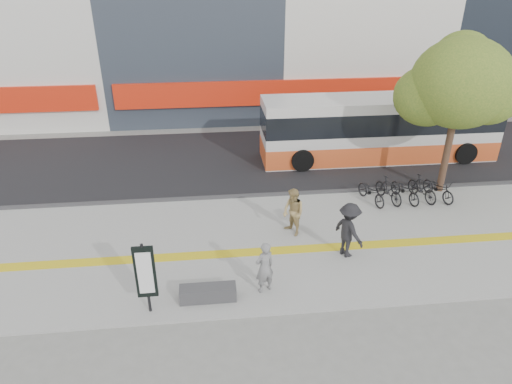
{
  "coord_description": "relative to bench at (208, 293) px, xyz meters",
  "views": [
    {
      "loc": [
        -2.33,
        -11.38,
        8.71
      ],
      "look_at": [
        -0.88,
        2.0,
        1.81
      ],
      "focal_mm": 31.71,
      "sensor_mm": 36.0,
      "label": 1
    }
  ],
  "objects": [
    {
      "name": "bus",
      "position": [
        8.37,
        9.7,
        1.16
      ],
      "size": [
        11.25,
        2.67,
        3.0
      ],
      "color": "silver",
      "rests_on": "street"
    },
    {
      "name": "curb",
      "position": [
        2.6,
        6.2,
        -0.23
      ],
      "size": [
        40.0,
        0.25,
        0.14
      ],
      "primitive_type": "cube",
      "color": "#363639",
      "rests_on": "ground"
    },
    {
      "name": "street_tree",
      "position": [
        9.78,
        6.02,
        4.21
      ],
      "size": [
        4.4,
        3.8,
        6.31
      ],
      "color": "#3D271B",
      "rests_on": "sidewalk"
    },
    {
      "name": "signboard",
      "position": [
        -1.6,
        -0.31,
        1.06
      ],
      "size": [
        0.55,
        0.1,
        2.2
      ],
      "color": "black",
      "rests_on": "sidewalk"
    },
    {
      "name": "street",
      "position": [
        2.6,
        10.2,
        -0.28
      ],
      "size": [
        40.0,
        8.0,
        0.06
      ],
      "primitive_type": "cube",
      "color": "black",
      "rests_on": "ground"
    },
    {
      "name": "seated_woman",
      "position": [
        1.64,
        0.23,
        0.59
      ],
      "size": [
        0.71,
        0.61,
        1.64
      ],
      "primitive_type": "imported",
      "rotation": [
        0.0,
        0.0,
        3.58
      ],
      "color": "black",
      "rests_on": "sidewalk"
    },
    {
      "name": "ground",
      "position": [
        2.6,
        1.2,
        -0.3
      ],
      "size": [
        120.0,
        120.0,
        0.0
      ],
      "primitive_type": "plane",
      "color": "slate",
      "rests_on": "ground"
    },
    {
      "name": "bicycle_row",
      "position": [
        7.96,
        5.2,
        0.24
      ],
      "size": [
        3.86,
        1.81,
        1.0
      ],
      "color": "black",
      "rests_on": "sidewalk"
    },
    {
      "name": "sidewalk",
      "position": [
        2.6,
        2.7,
        -0.27
      ],
      "size": [
        40.0,
        7.0,
        0.08
      ],
      "primitive_type": "cube",
      "color": "slate",
      "rests_on": "ground"
    },
    {
      "name": "pedestrian_dark",
      "position": [
        4.55,
        1.74,
        0.72
      ],
      "size": [
        1.16,
        1.4,
        1.88
      ],
      "primitive_type": "imported",
      "rotation": [
        0.0,
        0.0,
        2.02
      ],
      "color": "black",
      "rests_on": "sidewalk"
    },
    {
      "name": "pedestrian_tan",
      "position": [
        3.02,
        3.2,
        0.64
      ],
      "size": [
        0.97,
        1.05,
        1.72
      ],
      "primitive_type": "imported",
      "rotation": [
        0.0,
        0.0,
        -1.08
      ],
      "color": "tan",
      "rests_on": "sidewalk"
    },
    {
      "name": "tactile_strip",
      "position": [
        2.6,
        2.2,
        -0.22
      ],
      "size": [
        40.0,
        0.45,
        0.01
      ],
      "primitive_type": "cube",
      "color": "gold",
      "rests_on": "sidewalk"
    },
    {
      "name": "bench",
      "position": [
        0.0,
        0.0,
        0.0
      ],
      "size": [
        1.6,
        0.45,
        0.45
      ],
      "primitive_type": "cube",
      "color": "#363639",
      "rests_on": "sidewalk"
    }
  ]
}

